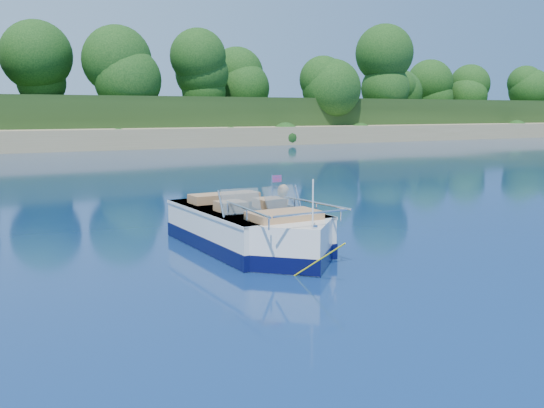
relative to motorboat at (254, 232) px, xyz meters
name	(u,v)px	position (x,y,z in m)	size (l,w,h in m)	color
ground	(203,270)	(-1.52, -1.01, -0.36)	(160.00, 160.00, 0.00)	#091B43
motorboat	(254,232)	(0.00, 0.00, 0.00)	(2.12, 5.65, 1.88)	white
tow_tube	(280,225)	(1.59, 1.73, -0.28)	(1.58, 1.58, 0.34)	yellow
boy	(280,229)	(1.57, 1.74, -0.36)	(0.58, 0.38, 1.59)	tan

